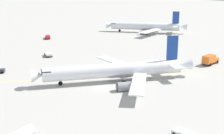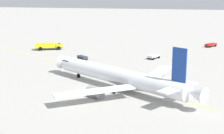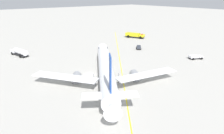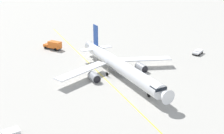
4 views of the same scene
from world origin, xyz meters
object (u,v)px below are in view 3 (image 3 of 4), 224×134
at_px(airliner_main, 106,70).
at_px(baggage_truck_truck, 139,47).
at_px(fire_tender_truck, 135,35).
at_px(pushback_tug_truck_extra, 196,57).
at_px(fuel_tanker_truck, 20,52).

xyz_separation_m(airliner_main, baggage_truck_truck, (17.68, -30.35, -2.18)).
height_order(airliner_main, baggage_truck_truck, airliner_main).
distance_m(airliner_main, baggage_truck_truck, 35.19).
bearing_deg(baggage_truck_truck, fire_tender_truck, -175.17).
relative_size(fire_tender_truck, pushback_tug_truck_extra, 2.00).
bearing_deg(fire_tender_truck, pushback_tug_truck_extra, -37.06).
xyz_separation_m(fuel_tanker_truck, fire_tender_truck, (-2.79, -56.88, -0.04)).
relative_size(airliner_main, baggage_truck_truck, 8.92).
bearing_deg(baggage_truck_truck, fuel_tanker_truck, -71.05).
distance_m(baggage_truck_truck, pushback_tug_truck_extra, 23.18).
xyz_separation_m(airliner_main, fire_tender_truck, (35.23, -44.98, -1.35)).
relative_size(airliner_main, fire_tender_truck, 3.69).
bearing_deg(fire_tender_truck, fuel_tanker_truck, -117.39).
xyz_separation_m(airliner_main, pushback_tug_truck_extra, (-4.77, -36.13, -2.09)).
height_order(airliner_main, pushback_tug_truck_extra, airliner_main).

